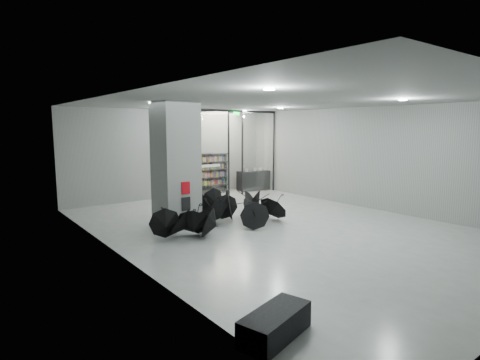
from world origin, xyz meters
TOP-DOWN VIEW (x-y plane):
  - room at (0.00, 0.00)m, footprint 14.00×14.02m
  - column at (-2.50, 2.00)m, footprint 1.20×1.20m
  - fire_cabinet at (-2.50, 1.38)m, footprint 0.28×0.04m
  - info_panel at (-2.50, 1.38)m, footprint 0.30×0.03m
  - exit_sign at (2.40, 5.30)m, footprint 0.30×0.06m
  - glass_partition at (2.39, 5.50)m, footprint 5.06×0.08m
  - bench at (-4.50, -4.88)m, footprint 1.41×0.89m
  - bookshelf at (1.91, 6.75)m, footprint 1.80×0.62m
  - shop_counter at (4.17, 6.21)m, footprint 1.71×0.83m
  - umbrella_cluster at (-1.27, 1.37)m, footprint 5.60×3.79m

SIDE VIEW (x-z plane):
  - bench at x=-4.50m, z-range 0.00..0.42m
  - umbrella_cluster at x=-1.27m, z-range -0.34..0.97m
  - shop_counter at x=4.17m, z-range 0.00..0.99m
  - info_panel at x=-2.50m, z-range 0.64..1.06m
  - bookshelf at x=1.91m, z-range 0.00..1.94m
  - fire_cabinet at x=-2.50m, z-range 1.16..1.54m
  - column at x=-2.50m, z-range 0.00..4.00m
  - glass_partition at x=2.39m, z-range 0.18..4.18m
  - room at x=0.00m, z-range 0.84..4.85m
  - exit_sign at x=2.40m, z-range 3.74..3.90m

